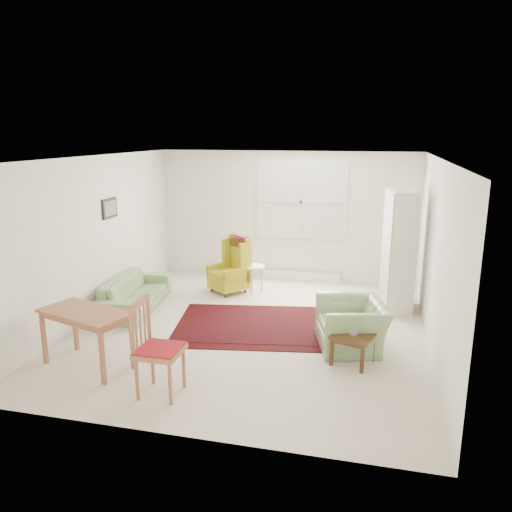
% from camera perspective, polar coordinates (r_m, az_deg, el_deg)
% --- Properties ---
extents(room, '(5.04, 5.54, 2.51)m').
position_cam_1_polar(room, '(7.28, -0.02, 1.40)').
color(room, beige).
rests_on(room, ground).
extents(rug, '(3.04, 2.23, 0.03)m').
position_cam_1_polar(rug, '(7.58, 1.48, -7.94)').
color(rug, black).
rests_on(rug, ground).
extents(sofa, '(0.92, 1.88, 0.73)m').
position_cam_1_polar(sofa, '(8.47, -13.68, -3.43)').
color(sofa, '#84A56E').
rests_on(sofa, ground).
extents(armchair, '(1.08, 1.17, 0.76)m').
position_cam_1_polar(armchair, '(6.88, 10.90, -7.23)').
color(armchair, '#84A56E').
rests_on(armchair, ground).
extents(wingback_chair, '(0.85, 0.86, 1.03)m').
position_cam_1_polar(wingback_chair, '(8.99, -3.21, -1.03)').
color(wingback_chair, '#AFA41A').
rests_on(wingback_chair, ground).
extents(coffee_table, '(0.61, 0.61, 0.39)m').
position_cam_1_polar(coffee_table, '(6.49, 11.00, -10.34)').
color(coffee_table, '#462C15').
rests_on(coffee_table, ground).
extents(stool, '(0.49, 0.49, 0.50)m').
position_cam_1_polar(stool, '(9.06, -0.19, -2.63)').
color(stool, white).
rests_on(stool, ground).
extents(cabinet, '(0.53, 0.84, 1.96)m').
position_cam_1_polar(cabinet, '(8.38, 16.06, 0.58)').
color(cabinet, silver).
rests_on(cabinet, ground).
extents(desk, '(1.26, 0.89, 0.72)m').
position_cam_1_polar(desk, '(6.58, -18.70, -8.93)').
color(desk, '#A56542').
rests_on(desk, ground).
extents(desk_chair, '(0.48, 0.48, 1.09)m').
position_cam_1_polar(desk_chair, '(5.64, -10.95, -10.33)').
color(desk_chair, '#A56542').
rests_on(desk_chair, ground).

